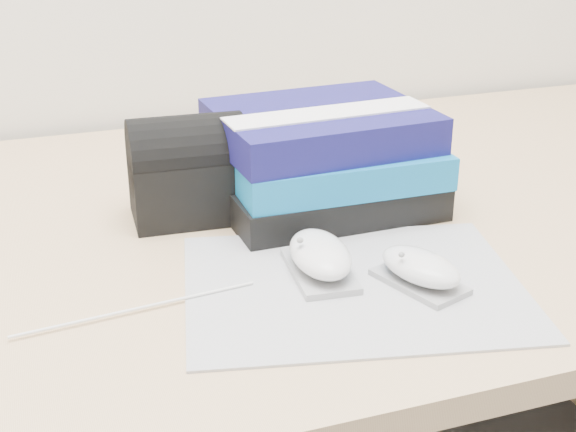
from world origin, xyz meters
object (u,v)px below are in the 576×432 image
object	(u,v)px
mouse_rear	(320,257)
mouse_front	(420,269)
book_stack	(323,159)
desk	(303,340)
pouch	(188,169)

from	to	relation	value
mouse_rear	mouse_front	size ratio (longest dim) A/B	1.05
mouse_rear	book_stack	distance (m)	0.19
desk	mouse_rear	xyz separation A→B (m)	(-0.07, -0.24, 0.26)
pouch	mouse_rear	bearing A→B (deg)	-64.55
mouse_rear	pouch	size ratio (longest dim) A/B	0.80
book_stack	mouse_rear	bearing A→B (deg)	-112.23
mouse_front	book_stack	xyz separation A→B (m)	(-0.01, 0.23, 0.04)
book_stack	pouch	bearing A→B (deg)	173.19
desk	pouch	xyz separation A→B (m)	(-0.16, -0.04, 0.30)
mouse_rear	pouch	distance (m)	0.22
mouse_front	book_stack	size ratio (longest dim) A/B	0.41
desk	mouse_rear	bearing A→B (deg)	-106.62
mouse_front	mouse_rear	bearing A→B (deg)	147.76
book_stack	pouch	size ratio (longest dim) A/B	1.88
mouse_rear	mouse_front	distance (m)	0.10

